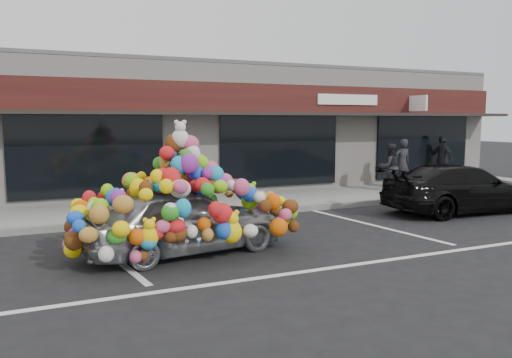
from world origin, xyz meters
name	(u,v)px	position (x,y,z in m)	size (l,w,h in m)	color
ground	(269,239)	(0.00, 0.00, 0.00)	(90.00, 90.00, 0.00)	black
shop_building	(168,128)	(0.00, 8.44, 2.16)	(24.00, 7.20, 4.31)	silver
sidewalk	(208,205)	(0.00, 4.00, 0.07)	(26.00, 3.00, 0.15)	gray
kerb	(226,214)	(0.00, 2.50, 0.07)	(26.00, 0.18, 0.16)	slate
parking_stripe_left	(108,253)	(-3.20, 0.20, 0.00)	(0.12, 4.40, 0.01)	silver
parking_stripe_mid	(373,225)	(2.80, 0.20, 0.00)	(0.12, 4.40, 0.01)	silver
lane_line	(422,255)	(2.00, -2.30, 0.00)	(14.00, 0.12, 0.01)	silver
toy_car	(183,211)	(-1.91, -0.38, 0.78)	(2.71, 4.18, 2.30)	gray
black_sedan	(461,189)	(5.97, 0.64, 0.64)	(4.41, 1.79, 1.28)	black
pedestrian_a	(402,163)	(7.09, 4.33, 0.99)	(0.61, 0.40, 1.67)	black
pedestrian_b	(390,167)	(6.27, 3.96, 0.92)	(0.75, 0.58, 1.54)	black
pedestrian_c	(442,159)	(9.48, 4.98, 1.01)	(0.42, 1.01, 1.73)	black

